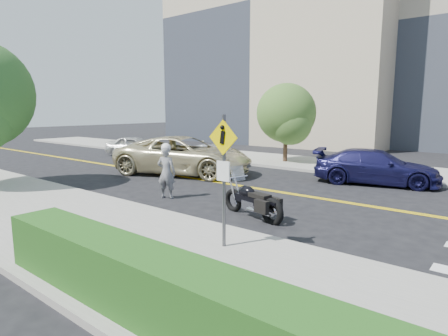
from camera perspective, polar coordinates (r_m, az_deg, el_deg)
ground_plane at (r=16.11m, az=2.37°, el=-2.71°), size 120.00×120.00×0.00m
sidewalk_near at (r=11.16m, az=-21.38°, el=-8.26°), size 60.00×5.00×0.15m
sidewalk_far at (r=22.49m, az=13.79°, el=0.58°), size 60.00×5.00×0.15m
building_left at (r=40.79m, az=10.10°, el=21.95°), size 22.00×14.00×25.00m
hedge at (r=5.45m, az=-5.30°, el=-19.78°), size 9.00×0.90×1.00m
pedestrian_sign at (r=8.31m, az=-0.05°, el=-0.05°), size 0.78×0.08×3.00m
motorcyclist at (r=13.85m, az=-8.77°, el=-0.45°), size 0.82×0.69×2.05m
motorcycle at (r=11.37m, az=4.35°, el=-3.83°), size 2.56×1.30×1.50m
suv at (r=18.95m, az=-6.13°, el=1.94°), size 7.53×5.24×1.91m
parked_car_white at (r=27.10m, az=-13.43°, el=3.29°), size 4.36×3.16×1.38m
parked_car_silver at (r=21.48m, az=-1.91°, el=1.89°), size 3.93×2.59×1.23m
parked_car_blue at (r=17.69m, az=22.09°, el=0.18°), size 5.60×3.41×1.52m
tree_far_a at (r=22.61m, az=9.45°, el=8.25°), size 3.49×3.49×4.77m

